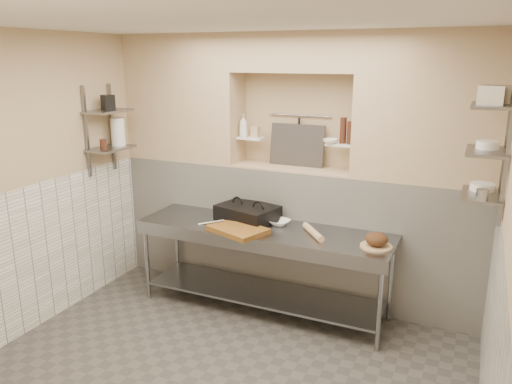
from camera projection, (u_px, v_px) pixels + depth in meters
The scene contains 47 objects.
floor at pixel (217, 380), 4.15m from camera, with size 4.00×3.90×0.10m, color #4C4843.
ceiling at pixel (209, 12), 3.39m from camera, with size 4.00×3.90×0.10m, color silver.
wall_left at pixel (18, 187), 4.59m from camera, with size 0.10×3.90×2.80m, color tan.
wall_back at pixel (301, 165), 5.53m from camera, with size 4.00×0.10×2.80m, color tan.
backwall_lower at pixel (292, 231), 5.50m from camera, with size 4.00×0.40×1.40m, color white.
alcove_sill at pixel (293, 168), 5.31m from camera, with size 1.30×0.40×0.02m, color tan.
backwall_pillar_left at pixel (185, 98), 5.66m from camera, with size 1.35×0.40×1.40m, color tan.
backwall_pillar_right at pixel (430, 108), 4.60m from camera, with size 1.35×0.40×1.40m, color tan.
backwall_header at pixel (296, 52), 5.00m from camera, with size 1.30×0.40×0.40m, color tan.
wainscot_left at pixel (32, 258), 4.75m from camera, with size 0.02×3.90×1.40m, color white.
wainscot_right at pixel (490, 359), 3.17m from camera, with size 0.02×3.90×1.40m, color white.
alcove_shelf_left at pixel (251, 138), 5.43m from camera, with size 0.28×0.16×0.03m, color white.
alcove_shelf_right at pixel (340, 144), 5.04m from camera, with size 0.28×0.16×0.03m, color white.
utensil_rail at pixel (300, 116), 5.32m from camera, with size 0.02×0.02×0.70m, color gray.
hanging_steel at pixel (299, 132), 5.35m from camera, with size 0.02×0.02×0.30m, color black.
splash_panel at pixel (297, 145), 5.34m from camera, with size 0.60×0.02×0.45m, color #383330.
shelf_rail_left_a at pixel (112, 127), 5.55m from camera, with size 0.03×0.03×0.95m, color slate.
shelf_rail_left_b at pixel (86, 132), 5.20m from camera, with size 0.03×0.03×0.95m, color slate.
wall_shelf_left_lower at pixel (111, 148), 5.38m from camera, with size 0.30×0.50×0.03m, color slate.
wall_shelf_left_upper at pixel (108, 111), 5.27m from camera, with size 0.30×0.50×0.03m, color slate.
shelf_rail_right_a at pixel (506, 148), 3.97m from camera, with size 0.03×0.03×1.05m, color slate.
shelf_rail_right_b at pixel (507, 157), 3.62m from camera, with size 0.03×0.03×1.05m, color slate.
wall_shelf_right_lower at pixel (482, 195), 3.94m from camera, with size 0.30×0.50×0.03m, color slate.
wall_shelf_right_mid at pixel (487, 151), 3.85m from camera, with size 0.30×0.50×0.03m, color slate.
wall_shelf_right_upper at pixel (493, 106), 3.76m from camera, with size 0.30×0.50×0.03m, color slate.
prep_table at pixel (263, 252), 5.06m from camera, with size 2.60×0.70×0.90m.
panini_press at pixel (248, 213), 5.20m from camera, with size 0.68×0.56×0.16m.
cutting_board at pixel (238, 229), 4.87m from camera, with size 0.54×0.38×0.05m, color brown.
knife_blade at pixel (234, 221), 5.05m from camera, with size 0.25×0.03×0.01m, color gray.
tongs at pixel (211, 223), 4.97m from camera, with size 0.03×0.03×0.28m, color gray.
mixing_bowl at pixel (279, 222), 5.08m from camera, with size 0.21×0.21×0.05m, color white.
rolling_pin at pixel (313, 232), 4.78m from camera, with size 0.06×0.06×0.42m, color tan.
bread_board at pixel (376, 246), 4.49m from camera, with size 0.29×0.29×0.02m, color tan.
bread_loaf at pixel (377, 239), 4.47m from camera, with size 0.20×0.20×0.12m, color #4C2D19.
bottle_soap at pixel (244, 126), 5.41m from camera, with size 0.09×0.09×0.24m, color white.
jar_alcove at pixel (255, 132), 5.39m from camera, with size 0.08×0.08×0.12m, color tan.
bowl_alcove at pixel (330, 141), 5.01m from camera, with size 0.15×0.15×0.05m, color white.
condiment_a at pixel (350, 133), 4.95m from camera, with size 0.06×0.06×0.23m, color #3B1C12.
condiment_b at pixel (343, 130), 4.99m from camera, with size 0.07×0.07×0.26m, color #3B1C12.
condiment_c at pixel (348, 138), 5.03m from camera, with size 0.06×0.06×0.11m, color white.
jug_left at pixel (118, 132), 5.45m from camera, with size 0.15×0.15×0.30m, color white.
jar_left at pixel (103, 144), 5.26m from camera, with size 0.07×0.07×0.11m, color #3B1C12.
box_left_upper at pixel (108, 102), 5.26m from camera, with size 0.11×0.11×0.16m, color black.
bowl_right at pixel (482, 187), 4.02m from camera, with size 0.19×0.19×0.06m, color white.
canister_right at pixel (482, 195), 3.73m from camera, with size 0.09×0.09×0.09m, color gray.
bowl_right_mid at pixel (488, 145), 3.88m from camera, with size 0.17×0.17×0.06m, color white.
basket_right at pixel (494, 95), 3.67m from camera, with size 0.18×0.22×0.14m, color gray.
Camera 1 is at (1.78, -3.14, 2.56)m, focal length 35.00 mm.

